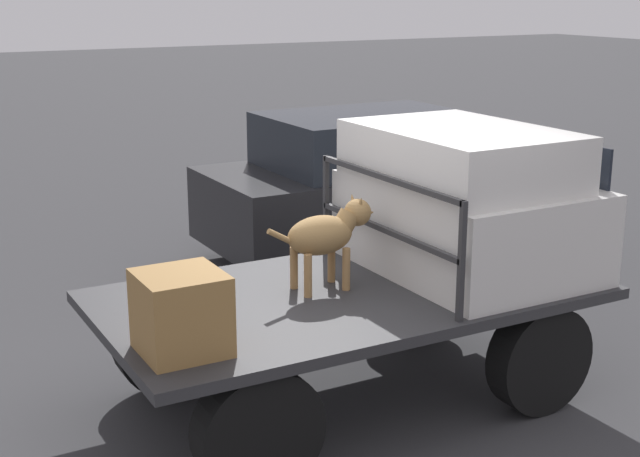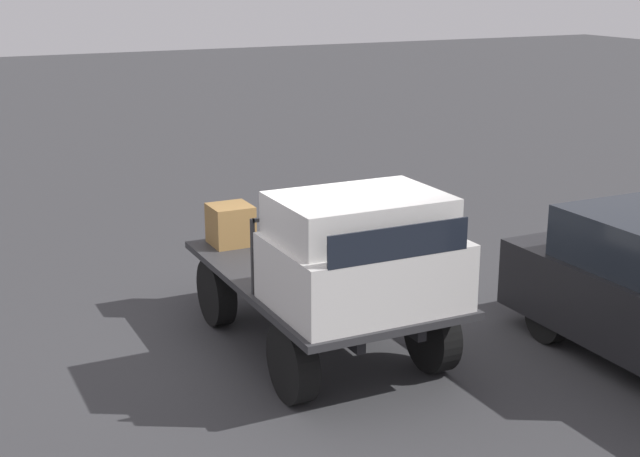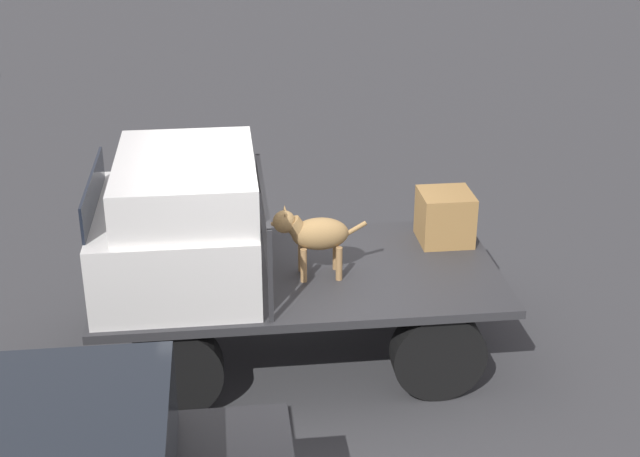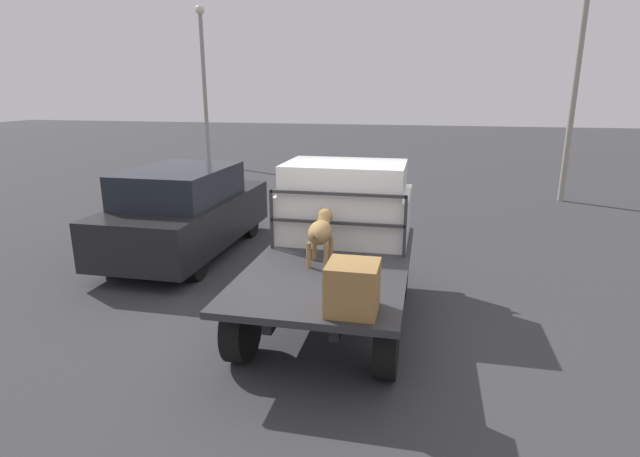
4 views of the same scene
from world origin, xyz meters
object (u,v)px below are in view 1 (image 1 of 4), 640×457
(dog, at_px, (328,233))
(parked_sedan, at_px, (377,184))
(flatbed_truck, at_px, (349,323))
(cargo_crate, at_px, (181,313))

(dog, height_order, parked_sedan, parked_sedan)
(flatbed_truck, height_order, cargo_crate, cargo_crate)
(dog, distance_m, parked_sedan, 4.01)
(flatbed_truck, bearing_deg, cargo_crate, -161.65)
(parked_sedan, bearing_deg, dog, -124.63)
(dog, bearing_deg, parked_sedan, 44.35)
(cargo_crate, distance_m, parked_sedan, 5.38)
(dog, height_order, cargo_crate, dog)
(cargo_crate, xyz_separation_m, parked_sedan, (3.83, 3.76, -0.32))
(flatbed_truck, distance_m, dog, 0.71)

